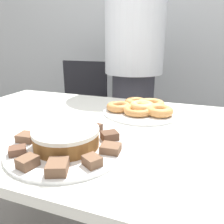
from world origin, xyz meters
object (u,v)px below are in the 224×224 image
person_standing (134,66)px  office_chair_left (79,120)px  plate_cake (67,147)px  frosted_cake (66,137)px  plate_donuts (142,111)px

person_standing → office_chair_left: 0.66m
plate_cake → frosted_cake: 0.03m
plate_cake → frosted_cake: bearing=180.0°
office_chair_left → plate_donuts: size_ratio=2.63×
person_standing → plate_donuts: bearing=-71.8°
plate_donuts → plate_cake: bearing=-107.7°
office_chair_left → frosted_cake: bearing=-63.1°
person_standing → plate_donuts: 0.62m
office_chair_left → plate_donuts: (0.65, -0.59, 0.33)m
person_standing → frosted_cake: (0.05, -1.00, -0.11)m
office_chair_left → plate_donuts: bearing=-42.2°
plate_cake → frosted_cake: size_ratio=1.80×
office_chair_left → plate_donuts: office_chair_left is taller
person_standing → frosted_cake: bearing=-87.0°
office_chair_left → frosted_cake: office_chair_left is taller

